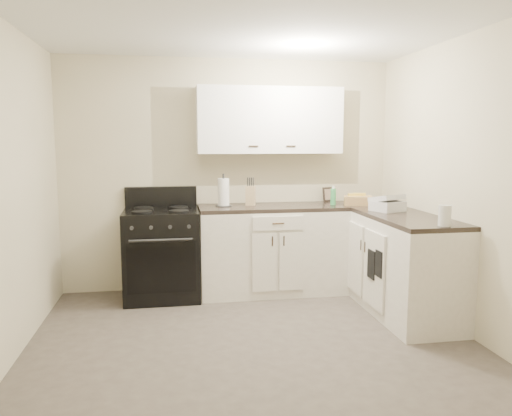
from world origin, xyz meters
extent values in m
plane|color=#473F38|center=(0.00, 0.00, 0.00)|extent=(3.60, 3.60, 0.00)
plane|color=white|center=(0.00, 0.00, 2.50)|extent=(3.60, 3.60, 0.00)
plane|color=beige|center=(0.00, 1.80, 1.25)|extent=(3.60, 0.00, 3.60)
plane|color=beige|center=(1.80, 0.00, 1.25)|extent=(0.00, 3.60, 3.60)
plane|color=beige|center=(0.00, -1.80, 1.25)|extent=(3.60, 0.00, 3.60)
cube|color=white|center=(0.43, 1.50, 0.45)|extent=(1.55, 0.60, 0.90)
cube|color=white|center=(1.50, 0.85, 0.45)|extent=(0.60, 1.90, 0.90)
cube|color=black|center=(0.43, 1.50, 0.92)|extent=(1.55, 0.60, 0.04)
cube|color=black|center=(1.50, 0.85, 0.92)|extent=(0.60, 1.90, 0.04)
cube|color=white|center=(0.43, 1.65, 1.84)|extent=(1.55, 0.30, 0.70)
cube|color=black|center=(-0.74, 1.48, 0.46)|extent=(0.76, 0.65, 0.92)
cube|color=tan|center=(0.20, 1.57, 1.04)|extent=(0.12, 0.11, 0.21)
cylinder|color=white|center=(-0.09, 1.53, 1.09)|extent=(0.15, 0.15, 0.29)
cylinder|color=#3A9954|center=(1.09, 1.45, 1.03)|extent=(0.06, 0.06, 0.18)
cube|color=black|center=(1.12, 1.75, 1.02)|extent=(0.14, 0.09, 0.16)
cube|color=#A88D4F|center=(1.34, 1.39, 0.99)|extent=(0.33, 0.27, 0.10)
cube|color=silver|center=(1.46, 0.90, 0.99)|extent=(0.34, 0.33, 0.10)
cylinder|color=silver|center=(1.54, 0.00, 1.03)|extent=(0.14, 0.14, 0.17)
cube|color=black|center=(1.18, 0.42, 0.54)|extent=(0.02, 0.14, 0.24)
cube|color=black|center=(1.18, 0.58, 0.49)|extent=(0.02, 0.15, 0.27)
camera|label=1|loc=(-0.63, -3.66, 1.62)|focal=35.00mm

